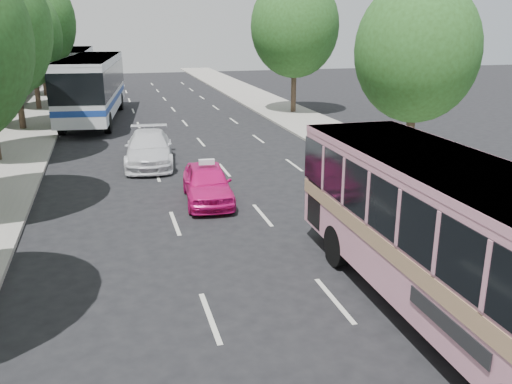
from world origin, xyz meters
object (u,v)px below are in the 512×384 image
object	(u,v)px
white_pickup	(149,149)
tour_coach_front	(92,83)
pink_taxi	(207,183)
tour_coach_rear	(73,68)
pink_bus	(455,229)

from	to	relation	value
white_pickup	tour_coach_front	xyz separation A→B (m)	(-2.47, 12.80, 1.71)
pink_taxi	tour_coach_rear	xyz separation A→B (m)	(-5.82, 32.49, 1.71)
pink_taxi	tour_coach_front	bearing A→B (deg)	106.51
pink_taxi	white_pickup	xyz separation A→B (m)	(-1.55, 5.92, 0.05)
pink_bus	white_pickup	world-z (taller)	pink_bus
white_pickup	tour_coach_front	bearing A→B (deg)	106.26
pink_bus	white_pickup	distance (m)	16.13
tour_coach_rear	pink_taxi	bearing A→B (deg)	-77.61
pink_taxi	tour_coach_front	size ratio (longest dim) A/B	0.29
pink_taxi	tour_coach_front	world-z (taller)	tour_coach_front
pink_taxi	tour_coach_front	distance (m)	19.23
tour_coach_front	tour_coach_rear	size ratio (longest dim) A/B	1.03
tour_coach_front	tour_coach_rear	world-z (taller)	tour_coach_front
pink_bus	white_pickup	bearing A→B (deg)	108.55
pink_taxi	white_pickup	distance (m)	6.12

